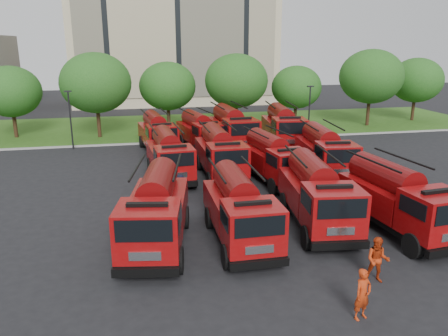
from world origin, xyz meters
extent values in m
plane|color=black|center=(0.00, 0.00, 0.00)|extent=(140.00, 140.00, 0.00)
cube|color=#254813|center=(0.00, 26.00, 0.06)|extent=(70.00, 16.00, 0.12)
cube|color=gray|center=(0.00, 17.90, 0.07)|extent=(70.00, 0.30, 0.14)
cube|color=beige|center=(2.00, 48.00, 12.50)|extent=(30.00, 14.00, 25.00)
cube|color=black|center=(2.00, 40.90, 12.50)|extent=(28.00, 0.15, 22.00)
cylinder|color=#382314|center=(-16.00, 23.00, 1.19)|extent=(0.36, 0.36, 2.38)
ellipsoid|color=#154313|center=(-16.00, 23.00, 4.56)|extent=(5.71, 5.71, 4.86)
cylinder|color=#382314|center=(-8.00, 21.50, 1.40)|extent=(0.36, 0.36, 2.80)
ellipsoid|color=#154313|center=(-8.00, 21.50, 5.36)|extent=(6.72, 6.72, 5.71)
cylinder|color=#382314|center=(-1.00, 24.00, 1.22)|extent=(0.36, 0.36, 2.45)
ellipsoid|color=#154313|center=(-1.00, 24.00, 4.69)|extent=(5.88, 5.88, 5.00)
cylinder|color=#382314|center=(6.00, 22.50, 1.36)|extent=(0.36, 0.36, 2.73)
ellipsoid|color=#154313|center=(6.00, 22.50, 5.23)|extent=(6.55, 6.55, 5.57)
cylinder|color=#382314|center=(13.00, 23.50, 1.14)|extent=(0.36, 0.36, 2.27)
ellipsoid|color=#154313|center=(13.00, 23.50, 4.36)|extent=(5.46, 5.46, 4.64)
cylinder|color=#382314|center=(21.00, 22.00, 1.43)|extent=(0.36, 0.36, 2.87)
ellipsoid|color=#154313|center=(21.00, 22.00, 5.49)|extent=(6.89, 6.89, 5.85)
cylinder|color=#382314|center=(28.00, 24.00, 1.26)|extent=(0.36, 0.36, 2.52)
ellipsoid|color=#154313|center=(28.00, 24.00, 4.82)|extent=(6.05, 6.05, 5.14)
cylinder|color=black|center=(-10.00, 17.20, 2.50)|extent=(0.14, 0.14, 5.00)
cube|color=black|center=(-10.00, 17.20, 5.05)|extent=(0.60, 0.25, 0.12)
cylinder|color=black|center=(12.00, 17.20, 2.50)|extent=(0.14, 0.14, 5.00)
cube|color=black|center=(12.00, 17.20, 5.05)|extent=(0.60, 0.25, 0.12)
cube|color=black|center=(-3.81, -3.46, 0.67)|extent=(3.57, 7.49, 0.31)
cube|color=black|center=(-4.44, -7.05, 0.62)|extent=(2.57, 0.70, 0.36)
cube|color=maroon|center=(-4.24, -5.88, 1.82)|extent=(2.87, 2.66, 2.00)
cube|color=black|center=(-4.44, -7.02, 2.29)|extent=(2.13, 0.42, 0.87)
cube|color=maroon|center=(-3.62, -2.34, 1.49)|extent=(3.30, 5.09, 1.34)
cylinder|color=#550607|center=(-3.62, -2.34, 2.58)|extent=(2.26, 4.52, 1.54)
cylinder|color=black|center=(-5.44, -5.88, 0.57)|extent=(0.55, 1.18, 1.13)
cylinder|color=black|center=(-3.11, -6.29, 0.57)|extent=(0.55, 1.18, 1.13)
cylinder|color=black|center=(-4.66, -1.43, 0.57)|extent=(0.55, 1.18, 1.13)
cylinder|color=black|center=(-2.33, -1.84, 0.57)|extent=(0.55, 1.18, 1.13)
cube|color=black|center=(0.00, -3.81, 0.63)|extent=(2.24, 6.79, 0.29)
cube|color=black|center=(-0.01, -7.26, 0.58)|extent=(2.42, 0.25, 0.34)
cube|color=maroon|center=(0.00, -6.14, 1.72)|extent=(2.38, 2.14, 1.89)
cube|color=black|center=(-0.01, -7.23, 2.16)|extent=(2.04, 0.05, 0.82)
cube|color=maroon|center=(0.00, -2.75, 1.41)|extent=(2.38, 4.46, 1.26)
cylinder|color=#550607|center=(0.00, -2.75, 2.44)|extent=(1.46, 4.07, 1.45)
cylinder|color=black|center=(-1.12, -6.33, 0.53)|extent=(0.34, 1.07, 1.07)
cylinder|color=black|center=(1.11, -6.34, 0.53)|extent=(0.34, 1.07, 1.07)
cylinder|color=black|center=(-1.11, -2.07, 0.53)|extent=(0.34, 1.07, 1.07)
cylinder|color=black|center=(1.12, -2.07, 0.53)|extent=(0.34, 1.07, 1.07)
cube|color=black|center=(4.27, -2.82, 0.66)|extent=(3.17, 7.37, 0.31)
cube|color=black|center=(3.84, -6.42, 0.61)|extent=(2.57, 0.55, 0.36)
cube|color=maroon|center=(3.98, -5.25, 1.81)|extent=(2.75, 2.53, 1.99)
cube|color=black|center=(3.85, -6.39, 2.27)|extent=(2.14, 0.30, 0.87)
cube|color=maroon|center=(4.40, -1.70, 1.48)|extent=(3.04, 4.96, 1.33)
cylinder|color=#550607|center=(4.40, -1.70, 2.57)|extent=(2.03, 4.44, 1.53)
cylinder|color=black|center=(2.79, -5.32, 0.56)|extent=(0.49, 1.16, 1.12)
cylinder|color=black|center=(5.12, -5.59, 0.56)|extent=(0.49, 1.16, 1.12)
cylinder|color=black|center=(3.32, -0.85, 0.56)|extent=(0.49, 1.16, 1.12)
cylinder|color=black|center=(5.65, -1.13, 0.56)|extent=(0.49, 1.16, 1.12)
cube|color=black|center=(7.88, -4.25, 0.66)|extent=(3.02, 7.29, 0.30)
cube|color=maroon|center=(8.12, -6.67, 1.80)|extent=(2.69, 2.46, 1.98)
cube|color=maroon|center=(7.77, -3.14, 1.47)|extent=(2.93, 4.88, 1.32)
cylinder|color=#550607|center=(7.77, -3.14, 2.55)|extent=(1.93, 4.39, 1.52)
cylinder|color=black|center=(6.98, -6.99, 0.56)|extent=(0.46, 1.14, 1.11)
cylinder|color=black|center=(6.54, -2.55, 0.56)|extent=(0.46, 1.14, 1.11)
cylinder|color=black|center=(8.86, -2.32, 0.56)|extent=(0.46, 1.14, 1.11)
cube|color=black|center=(-2.37, 6.85, 0.64)|extent=(2.73, 7.00, 0.29)
cube|color=black|center=(-2.13, 3.38, 0.59)|extent=(2.46, 0.42, 0.34)
cube|color=maroon|center=(-2.21, 4.50, 1.74)|extent=(2.55, 2.32, 1.91)
cube|color=black|center=(-2.13, 3.41, 2.18)|extent=(2.06, 0.19, 0.83)
cube|color=maroon|center=(-2.45, 7.93, 1.42)|extent=(2.71, 4.67, 1.27)
cylinder|color=#550607|center=(-2.45, 7.93, 2.46)|extent=(1.76, 4.21, 1.47)
cylinder|color=black|center=(-3.32, 4.23, 0.54)|extent=(0.42, 1.10, 1.08)
cylinder|color=black|center=(-1.07, 4.39, 0.54)|extent=(0.42, 1.10, 1.08)
cylinder|color=black|center=(-3.62, 8.53, 0.54)|extent=(0.42, 1.10, 1.08)
cylinder|color=black|center=(-1.37, 8.69, 0.54)|extent=(0.42, 1.10, 1.08)
cube|color=black|center=(1.13, 6.61, 0.66)|extent=(2.39, 7.11, 0.30)
cube|color=black|center=(1.16, 3.01, 0.61)|extent=(2.53, 0.27, 0.35)
cube|color=maroon|center=(1.15, 4.18, 1.80)|extent=(2.50, 2.25, 1.97)
cube|color=black|center=(1.16, 3.04, 2.25)|extent=(2.13, 0.07, 0.86)
cube|color=maroon|center=(1.12, 7.72, 1.47)|extent=(2.52, 4.68, 1.32)
cylinder|color=#550607|center=(1.12, 7.72, 2.54)|extent=(1.55, 4.26, 1.52)
cylinder|color=black|center=(-0.01, 3.97, 0.56)|extent=(0.36, 1.12, 1.11)
cylinder|color=black|center=(2.31, 3.98, 0.56)|extent=(0.36, 1.12, 1.11)
cylinder|color=black|center=(-0.05, 8.42, 0.56)|extent=(0.36, 1.12, 1.11)
cylinder|color=black|center=(2.28, 8.44, 0.56)|extent=(0.36, 1.12, 1.11)
cube|color=black|center=(4.37, 4.70, 0.63)|extent=(3.04, 6.98, 0.29)
cube|color=black|center=(4.80, 1.30, 0.58)|extent=(2.42, 0.54, 0.34)
cube|color=maroon|center=(4.66, 2.40, 1.71)|extent=(2.61, 2.40, 1.88)
cube|color=black|center=(4.79, 1.33, 2.15)|extent=(2.02, 0.30, 0.82)
cube|color=maroon|center=(4.24, 5.75, 1.40)|extent=(2.90, 4.70, 1.25)
cylinder|color=#550607|center=(4.24, 5.75, 2.42)|extent=(1.94, 4.20, 1.45)
cylinder|color=black|center=(3.58, 2.07, 0.53)|extent=(0.47, 1.09, 1.06)
cylinder|color=black|center=(5.78, 2.35, 0.53)|extent=(0.47, 1.09, 1.06)
cylinder|color=black|center=(3.06, 6.29, 0.53)|extent=(0.47, 1.09, 1.06)
cylinder|color=black|center=(5.26, 6.56, 0.53)|extent=(0.47, 1.09, 1.06)
cube|color=black|center=(8.41, 5.50, 0.65)|extent=(3.01, 7.25, 0.30)
cube|color=black|center=(8.05, 1.95, 0.60)|extent=(2.53, 0.50, 0.35)
cube|color=maroon|center=(8.17, 3.10, 1.79)|extent=(2.68, 2.45, 1.96)
cube|color=black|center=(8.06, 1.98, 2.24)|extent=(2.11, 0.26, 0.86)
cube|color=maroon|center=(8.52, 6.61, 1.46)|extent=(2.92, 4.86, 1.31)
cylinder|color=#550607|center=(8.52, 6.61, 2.53)|extent=(1.93, 4.36, 1.51)
cylinder|color=black|center=(7.00, 3.01, 0.55)|extent=(0.46, 1.14, 1.11)
cylinder|color=black|center=(9.30, 2.78, 0.55)|extent=(0.46, 1.14, 1.11)
cylinder|color=black|center=(7.44, 7.43, 0.55)|extent=(0.46, 1.14, 1.11)
cylinder|color=black|center=(9.75, 7.19, 0.55)|extent=(0.46, 1.14, 1.11)
cube|color=black|center=(-2.72, 14.97, 0.63)|extent=(3.03, 7.02, 0.29)
cube|color=black|center=(-2.31, 11.55, 0.58)|extent=(2.44, 0.53, 0.34)
cube|color=maroon|center=(-2.44, 12.66, 1.72)|extent=(2.62, 2.41, 1.89)
cube|color=black|center=(-2.31, 11.58, 2.16)|extent=(2.03, 0.29, 0.83)
cube|color=maroon|center=(-2.85, 16.03, 1.41)|extent=(2.90, 4.72, 1.26)
cylinder|color=#550607|center=(-2.85, 16.03, 2.44)|extent=(1.93, 4.22, 1.46)
cylinder|color=black|center=(-3.53, 12.33, 0.53)|extent=(0.47, 1.10, 1.07)
cylinder|color=black|center=(-1.31, 12.60, 0.53)|extent=(0.47, 1.10, 1.07)
cylinder|color=black|center=(-4.04, 16.57, 0.53)|extent=(0.47, 1.10, 1.07)
cylinder|color=black|center=(-1.82, 16.84, 0.53)|extent=(0.47, 1.10, 1.07)
cube|color=black|center=(0.97, 14.99, 0.62)|extent=(3.41, 7.01, 0.29)
cube|color=black|center=(1.60, 11.65, 0.58)|extent=(2.40, 0.68, 0.34)
cube|color=maroon|center=(1.40, 12.73, 1.70)|extent=(2.70, 2.51, 1.87)
cube|color=black|center=(1.60, 11.67, 2.13)|extent=(1.99, 0.42, 0.82)
cube|color=maroon|center=(0.77, 16.03, 1.39)|extent=(3.13, 4.77, 1.25)
cylinder|color=#550607|center=(0.77, 16.03, 2.41)|extent=(2.16, 4.23, 1.44)
cylinder|color=black|center=(0.35, 12.34, 0.53)|extent=(0.53, 1.10, 1.06)
cylinder|color=black|center=(2.52, 12.75, 0.53)|extent=(0.53, 1.10, 1.06)
cylinder|color=black|center=(-0.43, 16.48, 0.53)|extent=(0.53, 1.10, 1.06)
cylinder|color=black|center=(1.73, 16.89, 0.53)|extent=(0.53, 1.10, 1.06)
cube|color=black|center=(3.73, 14.49, 0.72)|extent=(3.00, 7.89, 0.33)
cube|color=black|center=(3.97, 10.57, 0.66)|extent=(2.78, 0.44, 0.39)
cube|color=maroon|center=(3.89, 11.84, 1.96)|extent=(2.85, 2.59, 2.16)
cube|color=black|center=(3.96, 10.60, 2.46)|extent=(2.32, 0.19, 0.94)
cube|color=maroon|center=(3.66, 15.71, 1.61)|extent=(3.01, 5.24, 1.44)
cylinder|color=#550607|center=(3.66, 15.71, 2.78)|extent=(1.93, 4.74, 1.66)
cylinder|color=black|center=(2.63, 11.54, 0.61)|extent=(0.46, 1.24, 1.22)
cylinder|color=black|center=(5.17, 11.69, 0.61)|extent=(0.46, 1.24, 1.22)
cylinder|color=black|center=(2.35, 16.40, 0.61)|extent=(0.46, 1.24, 1.22)
cylinder|color=black|center=(4.89, 16.55, 0.61)|extent=(0.46, 1.24, 1.22)
cube|color=black|center=(8.35, 14.24, 0.71)|extent=(3.46, 7.92, 0.33)
cube|color=black|center=(7.86, 10.38, 0.66)|extent=(2.75, 0.61, 0.38)
cube|color=maroon|center=(8.02, 11.63, 1.94)|extent=(2.96, 2.72, 2.13)
cube|color=black|center=(7.87, 10.42, 2.44)|extent=(2.29, 0.34, 0.93)
cube|color=maroon|center=(8.50, 15.44, 1.59)|extent=(3.29, 5.33, 1.42)
cylinder|color=#550607|center=(8.50, 15.44, 2.75)|extent=(2.20, 4.77, 1.64)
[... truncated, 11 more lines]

